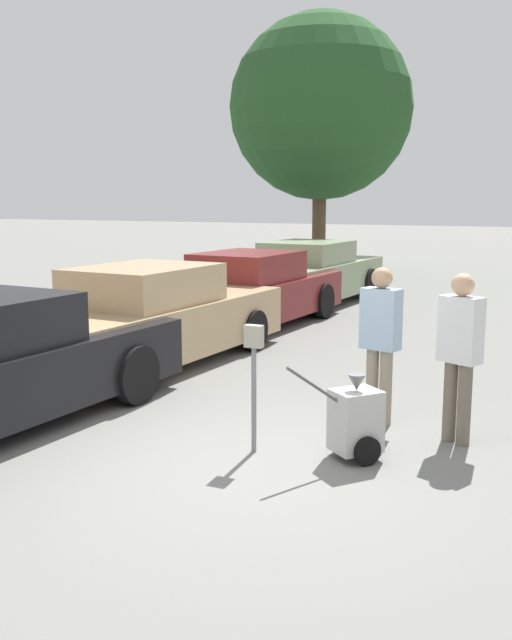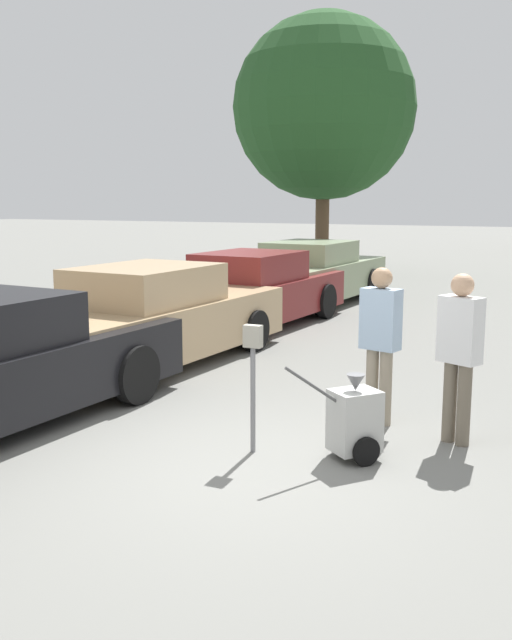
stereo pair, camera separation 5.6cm
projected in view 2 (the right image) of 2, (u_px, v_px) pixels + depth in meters
The scene contains 9 objects.
ground_plane at pixel (238, 467), 6.72m from camera, with size 120.00×120.00×0.00m, color slate.
parked_car_tan at pixel (153, 319), 10.76m from camera, with size 2.23×5.12×1.51m.
parked_car_maroon at pixel (254, 292), 13.99m from camera, with size 2.23×4.95×1.47m.
parked_car_sage at pixel (313, 274), 16.95m from camera, with size 2.32×5.04×1.49m.
parking_meter at pixel (253, 364), 6.97m from camera, with size 0.18×0.09×1.29m.
person_worker at pixel (380, 336), 7.84m from camera, with size 0.46×0.32×1.76m.
person_supervisor at pixel (459, 348), 7.20m from camera, with size 0.47×0.37×1.76m.
equipment_cart at pixel (354, 420), 6.86m from camera, with size 0.78×0.88×1.00m.
shade_tree at pixel (324, 108), 22.30m from camera, with size 5.73×5.73×8.15m.
Camera 2 is at (2.84, -5.72, 2.50)m, focal length 40.00 mm.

